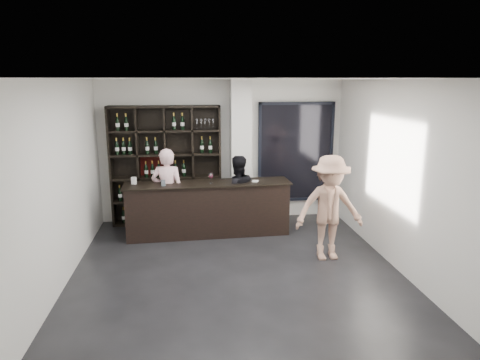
{
  "coord_description": "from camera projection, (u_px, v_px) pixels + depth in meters",
  "views": [
    {
      "loc": [
        -0.67,
        -6.0,
        2.88
      ],
      "look_at": [
        0.18,
        1.1,
        1.21
      ],
      "focal_mm": 32.0,
      "sensor_mm": 36.0,
      "label": 1
    }
  ],
  "objects": [
    {
      "name": "structural_column",
      "position": [
        240.0,
        153.0,
        8.64
      ],
      "size": [
        0.4,
        0.4,
        2.9
      ],
      "primitive_type": "cube",
      "color": "silver",
      "rests_on": "floor"
    },
    {
      "name": "napkin_stack",
      "position": [
        255.0,
        181.0,
        8.05
      ],
      "size": [
        0.14,
        0.14,
        0.02
      ],
      "primitive_type": "cube",
      "rotation": [
        0.0,
        0.0,
        -0.35
      ],
      "color": "white",
      "rests_on": "tasting_counter"
    },
    {
      "name": "card_stand",
      "position": [
        134.0,
        181.0,
        7.83
      ],
      "size": [
        0.1,
        0.07,
        0.13
      ],
      "primitive_type": "cube",
      "rotation": [
        0.0,
        0.0,
        -0.26
      ],
      "color": "white",
      "rests_on": "tasting_counter"
    },
    {
      "name": "taster_pink",
      "position": [
        168.0,
        192.0,
        8.01
      ],
      "size": [
        0.67,
        0.5,
        1.67
      ],
      "primitive_type": "imported",
      "rotation": [
        0.0,
        0.0,
        2.96
      ],
      "color": "#FAC3C7",
      "rests_on": "floor"
    },
    {
      "name": "taster_black",
      "position": [
        237.0,
        194.0,
        8.18
      ],
      "size": [
        0.81,
        0.67,
        1.5
      ],
      "primitive_type": "imported",
      "rotation": [
        0.0,
        0.0,
        3.29
      ],
      "color": "black",
      "rests_on": "floor"
    },
    {
      "name": "floor",
      "position": [
        237.0,
        274.0,
        6.54
      ],
      "size": [
        5.0,
        5.5,
        0.01
      ],
      "primitive_type": "cube",
      "color": "black",
      "rests_on": "ground"
    },
    {
      "name": "wine_glass",
      "position": [
        211.0,
        177.0,
        7.9
      ],
      "size": [
        0.12,
        0.12,
        0.22
      ],
      "primitive_type": null,
      "rotation": [
        0.0,
        0.0,
        0.39
      ],
      "color": "white",
      "rests_on": "tasting_counter"
    },
    {
      "name": "glass_panel",
      "position": [
        296.0,
        152.0,
        9.0
      ],
      "size": [
        1.6,
        0.08,
        2.1
      ],
      "color": "black",
      "rests_on": "floor"
    },
    {
      "name": "customer",
      "position": [
        329.0,
        208.0,
        6.91
      ],
      "size": [
        1.13,
        0.67,
        1.73
      ],
      "primitive_type": "imported",
      "rotation": [
        0.0,
        0.0,
        0.02
      ],
      "color": "tan",
      "rests_on": "floor"
    },
    {
      "name": "wine_shelf",
      "position": [
        166.0,
        166.0,
        8.61
      ],
      "size": [
        2.2,
        0.35,
        2.4
      ],
      "primitive_type": null,
      "color": "black",
      "rests_on": "floor"
    },
    {
      "name": "spit_cup",
      "position": [
        163.0,
        183.0,
        7.71
      ],
      "size": [
        0.09,
        0.09,
        0.11
      ],
      "primitive_type": "cylinder",
      "rotation": [
        0.0,
        0.0,
        -0.07
      ],
      "color": "#A4BAC5",
      "rests_on": "tasting_counter"
    },
    {
      "name": "tasting_counter",
      "position": [
        208.0,
        209.0,
        8.07
      ],
      "size": [
        3.1,
        0.65,
        1.02
      ],
      "rotation": [
        0.0,
        0.0,
        0.04
      ],
      "color": "black",
      "rests_on": "floor"
    }
  ]
}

